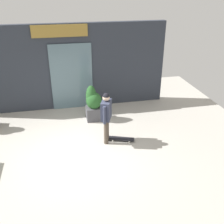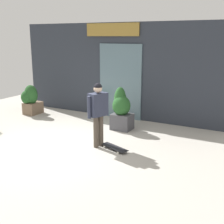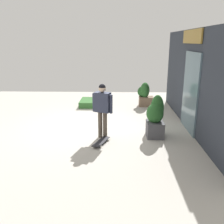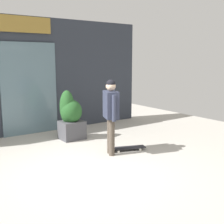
# 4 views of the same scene
# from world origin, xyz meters

# --- Properties ---
(ground_plane) EXTENTS (12.00, 12.00, 0.00)m
(ground_plane) POSITION_xyz_m (0.00, 0.00, 0.00)
(ground_plane) COLOR #B2ADA3
(building_facade) EXTENTS (7.68, 0.31, 3.24)m
(building_facade) POSITION_xyz_m (0.00, 3.42, 1.61)
(building_facade) COLOR #2D333D
(building_facade) RESTS_ON ground_plane
(skateboarder) EXTENTS (0.41, 0.61, 1.66)m
(skateboarder) POSITION_xyz_m (0.96, 0.49, 1.02)
(skateboarder) COLOR #4C4238
(skateboarder) RESTS_ON ground_plane
(skateboard) EXTENTS (0.84, 0.49, 0.08)m
(skateboard) POSITION_xyz_m (1.44, 0.47, 0.06)
(skateboard) COLOR black
(skateboard) RESTS_ON ground_plane
(planter_box_left) EXTENTS (0.61, 0.54, 1.30)m
(planter_box_left) POSITION_xyz_m (0.80, 2.11, 0.62)
(planter_box_left) COLOR #47474C
(planter_box_left) RESTS_ON ground_plane
(planter_box_right) EXTENTS (0.58, 0.72, 1.08)m
(planter_box_right) POSITION_xyz_m (-2.93, 2.15, 0.54)
(planter_box_right) COLOR brown
(planter_box_right) RESTS_ON ground_plane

